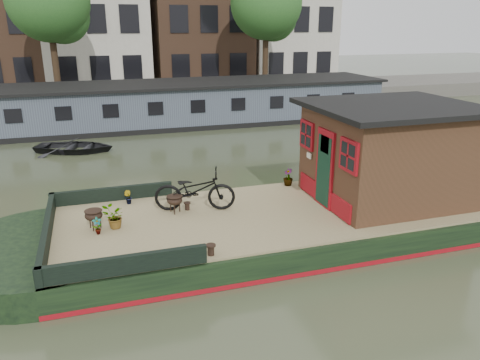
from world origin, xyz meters
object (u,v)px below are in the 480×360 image
object	(u,v)px
brazier_rear	(175,204)
bicycle	(195,190)
cabin	(389,152)
potted_plant_a	(97,226)
brazier_front	(94,220)
dinghy	(74,144)

from	to	relation	value
brazier_rear	bicycle	bearing A→B (deg)	3.26
cabin	potted_plant_a	world-z (taller)	cabin
brazier_front	brazier_rear	distance (m)	1.88
brazier_front	bicycle	bearing A→B (deg)	10.12
bicycle	potted_plant_a	size ratio (longest dim) A/B	5.06
dinghy	cabin	bearing A→B (deg)	-121.54
cabin	potted_plant_a	distance (m)	7.18
dinghy	bicycle	bearing A→B (deg)	-142.01
potted_plant_a	brazier_rear	size ratio (longest dim) A/B	0.90
brazier_front	brazier_rear	xyz separation A→B (m)	(1.84, 0.39, -0.01)
cabin	bicycle	xyz separation A→B (m)	(-4.83, 0.67, -0.72)
bicycle	cabin	bearing A→B (deg)	-83.08
brazier_front	cabin	bearing A→B (deg)	-2.05
cabin	dinghy	bearing A→B (deg)	128.43
cabin	bicycle	world-z (taller)	cabin
brazier_front	potted_plant_a	bearing A→B (deg)	-79.28
bicycle	brazier_front	world-z (taller)	bicycle
bicycle	brazier_rear	size ratio (longest dim) A/B	4.56
brazier_rear	dinghy	distance (m)	9.51
brazier_front	dinghy	xyz separation A→B (m)	(-0.63, 9.56, -0.54)
cabin	brazier_rear	world-z (taller)	cabin
cabin	brazier_rear	distance (m)	5.46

